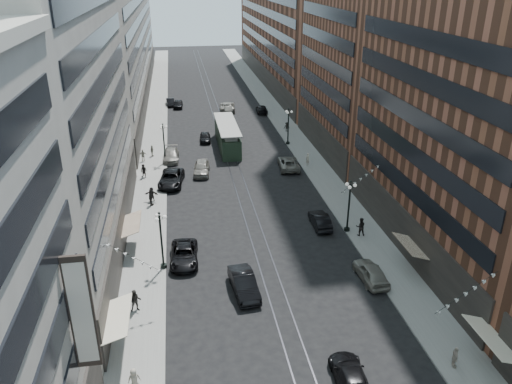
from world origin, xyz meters
TOP-DOWN VIEW (x-y plane):
  - ground at (0.00, 60.00)m, footprint 220.00×220.00m
  - sidewalk_west at (-11.00, 70.00)m, footprint 4.00×180.00m
  - sidewalk_east at (11.00, 70.00)m, footprint 4.00×180.00m
  - rail_west at (-0.70, 70.00)m, footprint 0.12×180.00m
  - rail_east at (0.70, 70.00)m, footprint 0.12×180.00m
  - building_west_mid at (-17.00, 33.00)m, footprint 8.00×36.00m
  - building_west_far at (-17.00, 96.00)m, footprint 8.00×90.00m
  - building_east_mid at (17.00, 28.00)m, footprint 8.00×30.00m
  - building_east_far at (17.00, 105.00)m, footprint 8.00×72.00m
  - lamppost_sw_far at (-9.20, 28.00)m, footprint 1.03×1.14m
  - lamppost_sw_mid at (-9.20, 55.00)m, footprint 1.03×1.14m
  - lamppost_se_far at (9.20, 32.00)m, footprint 1.03×1.14m
  - lamppost_se_mid at (9.20, 60.00)m, footprint 1.03×1.14m
  - streetcar at (0.00, 60.44)m, footprint 2.90×13.12m
  - car_2 at (-7.33, 28.90)m, footprint 2.67×5.43m
  - car_4 at (8.40, 23.36)m, footprint 2.07×4.73m
  - car_5 at (-2.60, 23.31)m, footprint 2.28×5.28m
  - car_6 at (2.77, 12.21)m, footprint 2.35×5.13m
  - pedestrian_1 at (-10.85, 13.89)m, footprint 0.87×0.58m
  - pedestrian_2 at (-11.25, 22.05)m, footprint 0.94×0.56m
  - pedestrian_4 at (10.10, 12.53)m, footprint 0.67×1.02m
  - car_7 at (-8.40, 47.20)m, footprint 3.56×6.32m
  - car_8 at (-8.40, 55.99)m, footprint 2.34×5.35m
  - car_9 at (-6.94, 85.16)m, footprint 1.99×4.39m
  - car_10 at (6.80, 33.57)m, footprint 1.63×4.49m
  - car_11 at (7.16, 50.32)m, footprint 3.08×5.75m
  - car_12 at (8.40, 79.03)m, footprint 2.23×4.88m
  - car_13 at (-3.14, 63.54)m, footprint 1.82×4.11m
  - car_14 at (2.20, 79.89)m, footprint 1.62×4.24m
  - pedestrian_5 at (-10.63, 42.44)m, footprint 1.61×0.81m
  - pedestrian_6 at (-12.21, 55.85)m, footprint 1.02×0.54m
  - pedestrian_7 at (10.18, 30.87)m, footprint 1.01×0.66m
  - pedestrian_8 at (9.87, 50.70)m, footprint 0.76×0.70m
  - pedestrian_9 at (10.38, 66.18)m, footprint 1.06×0.55m
  - car_extra_0 at (-8.40, 87.10)m, footprint 1.79×4.29m
  - car_extra_1 at (2.20, 81.35)m, footprint 3.38×6.30m
  - car_extra_2 at (-4.48, 50.19)m, footprint 2.52×5.16m
  - pedestrian_extra_0 at (-10.68, 41.27)m, footprint 0.78×1.23m
  - pedestrian_extra_1 at (-11.84, 49.78)m, footprint 0.98×0.83m
  - pedestrian_extra_2 at (-11.05, 57.71)m, footprint 0.69×1.04m

SIDE VIEW (x-z plane):
  - ground at x=0.00m, z-range 0.00..0.00m
  - rail_west at x=-0.70m, z-range 0.00..0.02m
  - rail_east at x=0.70m, z-range 0.00..0.02m
  - sidewalk_west at x=-11.00m, z-range 0.00..0.15m
  - sidewalk_east at x=11.00m, z-range 0.00..0.15m
  - car_13 at x=-3.14m, z-range 0.00..1.37m
  - car_extra_0 at x=-8.40m, z-range 0.00..1.38m
  - car_14 at x=2.20m, z-range 0.00..1.38m
  - car_12 at x=8.40m, z-range 0.00..1.39m
  - car_6 at x=2.77m, z-range 0.00..1.45m
  - car_9 at x=-6.94m, z-range 0.00..1.46m
  - car_10 at x=6.80m, z-range 0.00..1.47m
  - car_2 at x=-7.33m, z-range 0.00..1.48m
  - car_8 at x=-8.40m, z-range 0.00..1.53m
  - car_11 at x=7.16m, z-range 0.00..1.54m
  - car_4 at x=8.40m, z-range 0.00..1.58m
  - car_7 at x=-8.40m, z-range 0.00..1.67m
  - car_extra_1 at x=2.20m, z-range 0.00..1.68m
  - car_5 at x=-2.60m, z-range 0.00..1.69m
  - car_extra_2 at x=-4.48m, z-range 0.00..1.70m
  - pedestrian_9 at x=10.38m, z-range 0.15..1.72m
  - pedestrian_4 at x=10.10m, z-range 0.15..1.75m
  - pedestrian_extra_2 at x=-11.05m, z-range 0.15..1.78m
  - pedestrian_1 at x=-10.85m, z-range 0.15..1.79m
  - pedestrian_5 at x=-10.63m, z-range 0.15..1.82m
  - pedestrian_6 at x=-12.21m, z-range 0.15..1.83m
  - pedestrian_8 at x=9.87m, z-range 0.15..1.88m
  - pedestrian_extra_1 at x=-11.84m, z-range 0.15..1.92m
  - pedestrian_2 at x=-11.25m, z-range 0.15..2.01m
  - pedestrian_7 at x=10.18m, z-range 0.15..2.08m
  - pedestrian_extra_0 at x=-10.68m, z-range 0.15..2.09m
  - streetcar at x=0.00m, z-range -0.14..3.49m
  - lamppost_sw_far at x=-9.20m, z-range 0.34..5.86m
  - lamppost_sw_mid at x=-9.20m, z-range 0.34..5.86m
  - lamppost_se_far at x=9.20m, z-range 0.34..5.86m
  - lamppost_se_mid at x=9.20m, z-range 0.34..5.86m
  - building_east_mid at x=17.00m, z-range 0.00..24.00m
  - building_east_far at x=17.00m, z-range 0.00..24.00m
  - building_west_far at x=-17.00m, z-range 0.00..26.00m
  - building_west_mid at x=-17.00m, z-range 0.00..28.00m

